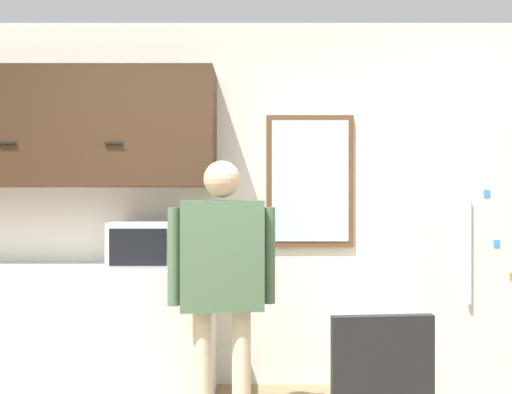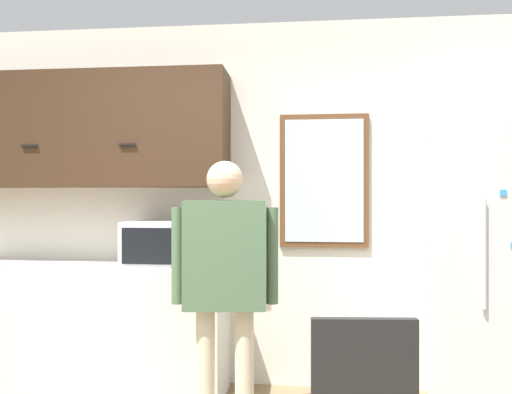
{
  "view_description": "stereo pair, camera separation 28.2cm",
  "coord_description": "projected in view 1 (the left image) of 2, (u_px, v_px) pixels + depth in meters",
  "views": [
    {
      "loc": [
        0.13,
        -1.73,
        1.4
      ],
      "look_at": [
        0.12,
        1.1,
        1.4
      ],
      "focal_mm": 35.0,
      "sensor_mm": 36.0,
      "label": 1
    },
    {
      "loc": [
        0.42,
        -1.71,
        1.4
      ],
      "look_at": [
        0.12,
        1.1,
        1.4
      ],
      "focal_mm": 35.0,
      "sensor_mm": 36.0,
      "label": 2
    }
  ],
  "objects": [
    {
      "name": "person",
      "position": [
        224.0,
        269.0,
        2.88
      ],
      "size": [
        0.62,
        0.27,
        1.61
      ],
      "rotation": [
        0.0,
        0.0,
        0.1
      ],
      "color": "beige",
      "rests_on": "ground_plane"
    },
    {
      "name": "microwave",
      "position": [
        154.0,
        244.0,
        3.44
      ],
      "size": [
        0.53,
        0.42,
        0.31
      ],
      "color": "white",
      "rests_on": "counter"
    },
    {
      "name": "back_wall",
      "position": [
        240.0,
        204.0,
        3.75
      ],
      "size": [
        6.0,
        0.06,
        2.7
      ],
      "color": "silver",
      "rests_on": "ground_plane"
    },
    {
      "name": "window",
      "position": [
        312.0,
        181.0,
        3.7
      ],
      "size": [
        0.65,
        0.05,
        0.98
      ],
      "color": "brown"
    },
    {
      "name": "refrigerator",
      "position": [
        483.0,
        268.0,
        3.39
      ],
      "size": [
        0.8,
        0.66,
        1.84
      ],
      "color": "silver",
      "rests_on": "ground_plane"
    },
    {
      "name": "counter",
      "position": [
        68.0,
        333.0,
        3.44
      ],
      "size": [
        2.04,
        0.56,
        0.92
      ],
      "color": "silver",
      "rests_on": "ground_plane"
    },
    {
      "name": "upper_cabinets",
      "position": [
        73.0,
        128.0,
        3.54
      ],
      "size": [
        2.04,
        0.39,
        0.83
      ],
      "color": "#3D2819"
    }
  ]
}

